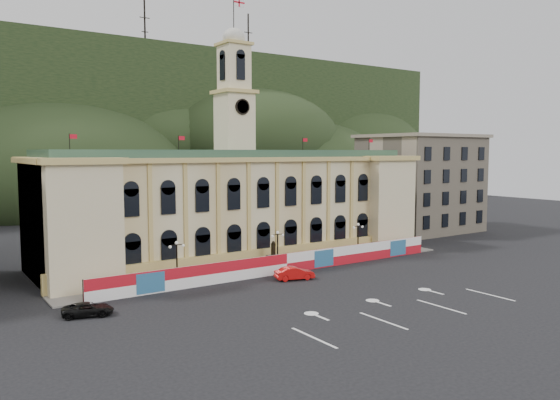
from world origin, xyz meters
TOP-DOWN VIEW (x-y plane):
  - ground at (0.00, 0.00)m, footprint 260.00×260.00m
  - lane_markings at (0.00, -5.00)m, footprint 26.00×10.00m
  - hill_ridge at (0.03, 121.99)m, footprint 230.00×80.00m
  - city_hall at (0.00, 27.63)m, footprint 56.20×17.60m
  - side_building_right at (43.00, 30.93)m, footprint 21.00×17.00m
  - hoarding_fence at (0.06, 15.07)m, footprint 50.00×0.44m
  - pavement at (0.00, 17.75)m, footprint 56.00×5.50m
  - statue at (0.00, 18.00)m, footprint 1.40×1.40m
  - lamp_left at (-14.00, 17.00)m, footprint 1.96×0.44m
  - lamp_center at (0.00, 17.00)m, footprint 1.96×0.44m
  - lamp_right at (14.00, 17.00)m, footprint 1.96×0.44m
  - red_sedan at (-1.27, 11.51)m, footprint 4.08×5.61m
  - black_suv at (-25.77, 10.69)m, footprint 4.78×5.87m

SIDE VIEW (x-z plane):
  - ground at x=0.00m, z-range 0.00..0.00m
  - lane_markings at x=0.00m, z-range -0.01..0.01m
  - pavement at x=0.00m, z-range 0.00..0.16m
  - black_suv at x=-25.77m, z-range 0.00..1.29m
  - red_sedan at x=-1.27m, z-range 0.00..1.57m
  - statue at x=0.00m, z-range -0.67..3.05m
  - hoarding_fence at x=0.06m, z-range 0.00..2.50m
  - lamp_left at x=-14.00m, z-range 0.50..5.65m
  - lamp_center at x=0.00m, z-range 0.50..5.65m
  - lamp_right at x=14.00m, z-range 0.50..5.65m
  - city_hall at x=0.00m, z-range -10.70..26.40m
  - side_building_right at x=43.00m, z-range 0.03..18.63m
  - hill_ridge at x=0.03m, z-range -12.52..51.48m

